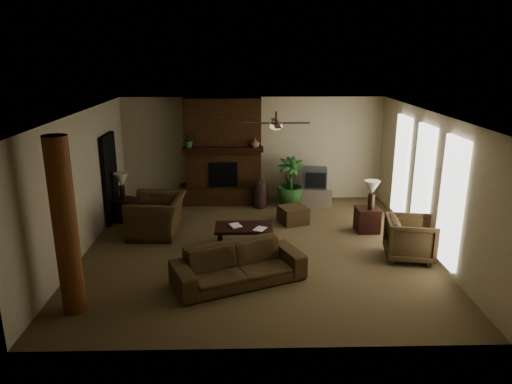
{
  "coord_description": "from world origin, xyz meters",
  "views": [
    {
      "loc": [
        -0.24,
        -9.15,
        3.94
      ],
      "look_at": [
        0.0,
        0.4,
        1.1
      ],
      "focal_mm": 33.21,
      "sensor_mm": 36.0,
      "label": 1
    }
  ],
  "objects_px": {
    "tv_stand": "(315,196)",
    "floor_vase": "(260,192)",
    "lamp_left": "(122,181)",
    "armchair_right": "(410,237)",
    "side_table_left": "(124,210)",
    "log_column": "(65,227)",
    "armchair_left": "(157,209)",
    "floor_plant": "(290,193)",
    "sofa": "(238,259)",
    "ottoman": "(293,215)",
    "coffee_table": "(244,229)",
    "side_table_right": "(367,220)",
    "lamp_right": "(372,189)"
  },
  "relations": [
    {
      "from": "coffee_table",
      "to": "tv_stand",
      "type": "bearing_deg",
      "value": 54.92
    },
    {
      "from": "tv_stand",
      "to": "armchair_right",
      "type": "bearing_deg",
      "value": -63.05
    },
    {
      "from": "log_column",
      "to": "side_table_left",
      "type": "xyz_separation_m",
      "value": [
        -0.2,
        4.16,
        -1.12
      ]
    },
    {
      "from": "sofa",
      "to": "lamp_left",
      "type": "distance_m",
      "value": 4.32
    },
    {
      "from": "armchair_left",
      "to": "ottoman",
      "type": "xyz_separation_m",
      "value": [
        3.11,
        0.62,
        -0.38
      ]
    },
    {
      "from": "log_column",
      "to": "armchair_right",
      "type": "xyz_separation_m",
      "value": [
        5.95,
        1.8,
        -0.94
      ]
    },
    {
      "from": "armchair_right",
      "to": "side_table_left",
      "type": "distance_m",
      "value": 6.59
    },
    {
      "from": "sofa",
      "to": "floor_plant",
      "type": "bearing_deg",
      "value": 49.66
    },
    {
      "from": "armchair_right",
      "to": "coffee_table",
      "type": "bearing_deg",
      "value": 87.38
    },
    {
      "from": "side_table_left",
      "to": "side_table_right",
      "type": "xyz_separation_m",
      "value": [
        5.69,
        -0.86,
        0.0
      ]
    },
    {
      "from": "log_column",
      "to": "sofa",
      "type": "bearing_deg",
      "value": 18.52
    },
    {
      "from": "log_column",
      "to": "sofa",
      "type": "distance_m",
      "value": 2.89
    },
    {
      "from": "floor_vase",
      "to": "side_table_left",
      "type": "xyz_separation_m",
      "value": [
        -3.32,
        -0.91,
        -0.16
      ]
    },
    {
      "from": "tv_stand",
      "to": "lamp_left",
      "type": "bearing_deg",
      "value": -161.22
    },
    {
      "from": "armchair_right",
      "to": "side_table_right",
      "type": "relative_size",
      "value": 1.68
    },
    {
      "from": "log_column",
      "to": "armchair_left",
      "type": "distance_m",
      "value": 3.45
    },
    {
      "from": "ottoman",
      "to": "log_column",
      "type": "bearing_deg",
      "value": -134.83
    },
    {
      "from": "log_column",
      "to": "tv_stand",
      "type": "xyz_separation_m",
      "value": [
        4.59,
        5.25,
        -1.15
      ]
    },
    {
      "from": "coffee_table",
      "to": "floor_vase",
      "type": "distance_m",
      "value": 2.57
    },
    {
      "from": "ottoman",
      "to": "tv_stand",
      "type": "distance_m",
      "value": 1.54
    },
    {
      "from": "armchair_right",
      "to": "armchair_left",
      "type": "bearing_deg",
      "value": 84.46
    },
    {
      "from": "coffee_table",
      "to": "side_table_left",
      "type": "xyz_separation_m",
      "value": [
        -2.88,
        1.62,
        -0.1
      ]
    },
    {
      "from": "side_table_left",
      "to": "armchair_left",
      "type": "bearing_deg",
      "value": -43.39
    },
    {
      "from": "armchair_right",
      "to": "tv_stand",
      "type": "bearing_deg",
      "value": 31.79
    },
    {
      "from": "sofa",
      "to": "armchair_left",
      "type": "xyz_separation_m",
      "value": [
        -1.84,
        2.4,
        0.13
      ]
    },
    {
      "from": "armchair_right",
      "to": "coffee_table",
      "type": "relative_size",
      "value": 0.77
    },
    {
      "from": "coffee_table",
      "to": "lamp_right",
      "type": "height_order",
      "value": "lamp_right"
    },
    {
      "from": "tv_stand",
      "to": "floor_plant",
      "type": "bearing_deg",
      "value": -168.14
    },
    {
      "from": "log_column",
      "to": "coffee_table",
      "type": "distance_m",
      "value": 3.84
    },
    {
      "from": "lamp_left",
      "to": "lamp_right",
      "type": "distance_m",
      "value": 5.81
    },
    {
      "from": "armchair_left",
      "to": "floor_plant",
      "type": "relative_size",
      "value": 1.02
    },
    {
      "from": "tv_stand",
      "to": "sofa",
      "type": "bearing_deg",
      "value": -109.06
    },
    {
      "from": "tv_stand",
      "to": "floor_plant",
      "type": "distance_m",
      "value": 0.68
    },
    {
      "from": "armchair_right",
      "to": "tv_stand",
      "type": "distance_m",
      "value": 3.72
    },
    {
      "from": "ottoman",
      "to": "armchair_right",
      "type": "bearing_deg",
      "value": -45.02
    },
    {
      "from": "sofa",
      "to": "lamp_left",
      "type": "height_order",
      "value": "lamp_left"
    },
    {
      "from": "ottoman",
      "to": "tv_stand",
      "type": "xyz_separation_m",
      "value": [
        0.72,
        1.36,
        0.05
      ]
    },
    {
      "from": "armchair_left",
      "to": "tv_stand",
      "type": "height_order",
      "value": "armchair_left"
    },
    {
      "from": "ottoman",
      "to": "floor_plant",
      "type": "relative_size",
      "value": 0.46
    },
    {
      "from": "side_table_left",
      "to": "lamp_right",
      "type": "relative_size",
      "value": 0.85
    },
    {
      "from": "floor_plant",
      "to": "ottoman",
      "type": "bearing_deg",
      "value": -92.43
    },
    {
      "from": "armchair_left",
      "to": "ottoman",
      "type": "bearing_deg",
      "value": 104.18
    },
    {
      "from": "armchair_right",
      "to": "side_table_left",
      "type": "bearing_deg",
      "value": 79.18
    },
    {
      "from": "armchair_left",
      "to": "floor_plant",
      "type": "xyz_separation_m",
      "value": [
        3.17,
        1.91,
        -0.21
      ]
    },
    {
      "from": "tv_stand",
      "to": "floor_vase",
      "type": "bearing_deg",
      "value": -167.75
    },
    {
      "from": "sofa",
      "to": "side_table_right",
      "type": "xyz_separation_m",
      "value": [
        2.9,
        2.44,
        -0.18
      ]
    },
    {
      "from": "coffee_table",
      "to": "ottoman",
      "type": "height_order",
      "value": "coffee_table"
    },
    {
      "from": "coffee_table",
      "to": "tv_stand",
      "type": "xyz_separation_m",
      "value": [
        1.9,
        2.71,
        -0.12
      ]
    },
    {
      "from": "armchair_right",
      "to": "coffee_table",
      "type": "height_order",
      "value": "armchair_right"
    },
    {
      "from": "armchair_left",
      "to": "floor_plant",
      "type": "height_order",
      "value": "armchair_left"
    }
  ]
}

